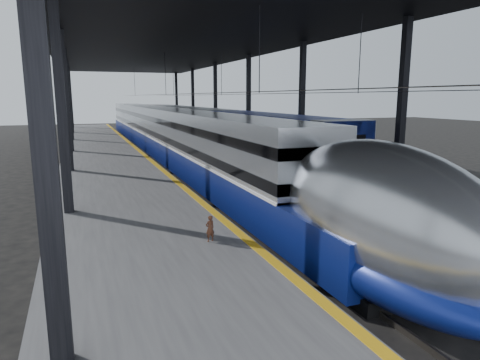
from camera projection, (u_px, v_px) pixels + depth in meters
ground at (262, 263)px, 13.83m from camera, size 160.00×160.00×0.00m
platform at (106, 164)px, 30.85m from camera, size 6.00×80.00×1.00m
yellow_strip at (145, 156)px, 31.73m from camera, size 0.30×80.00×0.01m
rails at (212, 164)px, 33.73m from camera, size 6.52×80.00×0.16m
canopy at (176, 43)px, 31.10m from camera, size 18.00×75.00×9.47m
tgv_train at (168, 136)px, 36.67m from camera, size 3.02×65.20×4.33m
second_train at (199, 127)px, 45.94m from camera, size 3.03×56.05×4.17m
child at (210, 228)px, 12.82m from camera, size 0.33×0.27×0.80m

